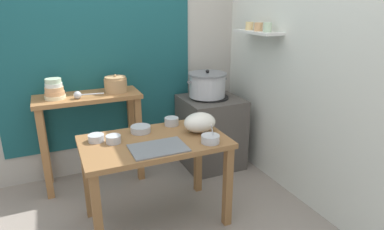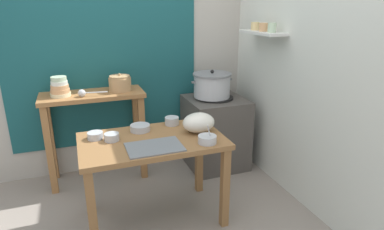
{
  "view_description": "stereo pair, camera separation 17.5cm",
  "coord_description": "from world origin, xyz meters",
  "px_view_note": "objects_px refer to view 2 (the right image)",
  "views": [
    {
      "loc": [
        -0.61,
        -2.27,
        1.71
      ],
      "look_at": [
        0.45,
        0.12,
        0.82
      ],
      "focal_mm": 30.75,
      "sensor_mm": 36.0,
      "label": 1
    },
    {
      "loc": [
        -0.45,
        -2.34,
        1.71
      ],
      "look_at": [
        0.45,
        0.12,
        0.82
      ],
      "focal_mm": 30.75,
      "sensor_mm": 36.0,
      "label": 2
    }
  ],
  "objects_px": {
    "clay_pot": "(120,83)",
    "prep_bowl_2": "(95,135)",
    "bowl_stack_enamel": "(60,88)",
    "prep_bowl_5": "(172,121)",
    "prep_table": "(153,152)",
    "back_shelf_table": "(94,115)",
    "prep_bowl_3": "(207,139)",
    "stove_block": "(215,132)",
    "prep_bowl_4": "(197,119)",
    "ladle": "(83,93)",
    "prep_bowl_0": "(112,137)",
    "plastic_bag": "(199,123)",
    "serving_tray": "(154,147)",
    "prep_bowl_1": "(140,128)",
    "steamer_pot": "(212,85)"
  },
  "relations": [
    {
      "from": "ladle",
      "to": "back_shelf_table",
      "type": "bearing_deg",
      "value": 51.08
    },
    {
      "from": "prep_bowl_3",
      "to": "prep_table",
      "type": "bearing_deg",
      "value": 148.74
    },
    {
      "from": "prep_table",
      "to": "prep_bowl_5",
      "type": "bearing_deg",
      "value": 46.35
    },
    {
      "from": "back_shelf_table",
      "to": "prep_bowl_3",
      "type": "xyz_separation_m",
      "value": [
        0.74,
        -1.09,
        0.07
      ]
    },
    {
      "from": "clay_pot",
      "to": "prep_bowl_2",
      "type": "distance_m",
      "value": 0.81
    },
    {
      "from": "prep_bowl_0",
      "to": "prep_bowl_2",
      "type": "relative_size",
      "value": 0.94
    },
    {
      "from": "prep_bowl_1",
      "to": "prep_bowl_5",
      "type": "xyz_separation_m",
      "value": [
        0.29,
        0.05,
        0.01
      ]
    },
    {
      "from": "ladle",
      "to": "prep_bowl_2",
      "type": "bearing_deg",
      "value": -85.85
    },
    {
      "from": "ladle",
      "to": "prep_bowl_2",
      "type": "height_order",
      "value": "ladle"
    },
    {
      "from": "ladle",
      "to": "steamer_pot",
      "type": "bearing_deg",
      "value": -0.23
    },
    {
      "from": "prep_bowl_5",
      "to": "serving_tray",
      "type": "bearing_deg",
      "value": -121.73
    },
    {
      "from": "prep_bowl_2",
      "to": "ladle",
      "type": "bearing_deg",
      "value": 94.15
    },
    {
      "from": "prep_table",
      "to": "prep_bowl_5",
      "type": "height_order",
      "value": "prep_bowl_5"
    },
    {
      "from": "prep_table",
      "to": "steamer_pot",
      "type": "relative_size",
      "value": 2.46
    },
    {
      "from": "clay_pot",
      "to": "prep_bowl_5",
      "type": "relative_size",
      "value": 1.78
    },
    {
      "from": "clay_pot",
      "to": "prep_bowl_0",
      "type": "height_order",
      "value": "clay_pot"
    },
    {
      "from": "prep_bowl_1",
      "to": "prep_bowl_5",
      "type": "height_order",
      "value": "prep_bowl_5"
    },
    {
      "from": "ladle",
      "to": "prep_bowl_4",
      "type": "height_order",
      "value": "ladle"
    },
    {
      "from": "clay_pot",
      "to": "prep_bowl_4",
      "type": "xyz_separation_m",
      "value": [
        0.56,
        -0.64,
        -0.22
      ]
    },
    {
      "from": "back_shelf_table",
      "to": "clay_pot",
      "type": "bearing_deg",
      "value": 0.0
    },
    {
      "from": "clay_pot",
      "to": "prep_bowl_2",
      "type": "xyz_separation_m",
      "value": [
        -0.31,
        -0.72,
        -0.22
      ]
    },
    {
      "from": "serving_tray",
      "to": "prep_bowl_5",
      "type": "bearing_deg",
      "value": 58.27
    },
    {
      "from": "prep_bowl_1",
      "to": "prep_bowl_2",
      "type": "xyz_separation_m",
      "value": [
        -0.36,
        -0.05,
        0.0
      ]
    },
    {
      "from": "prep_table",
      "to": "stove_block",
      "type": "relative_size",
      "value": 1.41
    },
    {
      "from": "back_shelf_table",
      "to": "prep_bowl_5",
      "type": "height_order",
      "value": "back_shelf_table"
    },
    {
      "from": "stove_block",
      "to": "serving_tray",
      "type": "distance_m",
      "value": 1.31
    },
    {
      "from": "ladle",
      "to": "prep_bowl_0",
      "type": "height_order",
      "value": "ladle"
    },
    {
      "from": "bowl_stack_enamel",
      "to": "plastic_bag",
      "type": "bearing_deg",
      "value": -39.03
    },
    {
      "from": "prep_table",
      "to": "prep_bowl_2",
      "type": "relative_size",
      "value": 9.21
    },
    {
      "from": "prep_bowl_2",
      "to": "bowl_stack_enamel",
      "type": "bearing_deg",
      "value": 108.71
    },
    {
      "from": "back_shelf_table",
      "to": "plastic_bag",
      "type": "bearing_deg",
      "value": -48.42
    },
    {
      "from": "steamer_pot",
      "to": "bowl_stack_enamel",
      "type": "bearing_deg",
      "value": 176.28
    },
    {
      "from": "stove_block",
      "to": "clay_pot",
      "type": "relative_size",
      "value": 3.65
    },
    {
      "from": "ladle",
      "to": "prep_bowl_3",
      "type": "xyz_separation_m",
      "value": [
        0.82,
        -0.98,
        -0.18
      ]
    },
    {
      "from": "back_shelf_table",
      "to": "prep_bowl_5",
      "type": "xyz_separation_m",
      "value": [
        0.6,
        -0.62,
        0.08
      ]
    },
    {
      "from": "prep_bowl_2",
      "to": "prep_bowl_5",
      "type": "distance_m",
      "value": 0.65
    },
    {
      "from": "prep_bowl_1",
      "to": "prep_table",
      "type": "bearing_deg",
      "value": -74.7
    },
    {
      "from": "ladle",
      "to": "plastic_bag",
      "type": "bearing_deg",
      "value": -41.64
    },
    {
      "from": "back_shelf_table",
      "to": "clay_pot",
      "type": "distance_m",
      "value": 0.4
    },
    {
      "from": "stove_block",
      "to": "prep_bowl_4",
      "type": "bearing_deg",
      "value": -128.48
    },
    {
      "from": "prep_bowl_2",
      "to": "prep_bowl_5",
      "type": "xyz_separation_m",
      "value": [
        0.64,
        0.1,
        0.01
      ]
    },
    {
      "from": "bowl_stack_enamel",
      "to": "prep_bowl_5",
      "type": "relative_size",
      "value": 1.53
    },
    {
      "from": "clay_pot",
      "to": "bowl_stack_enamel",
      "type": "bearing_deg",
      "value": -178.49
    },
    {
      "from": "steamer_pot",
      "to": "prep_bowl_1",
      "type": "xyz_separation_m",
      "value": [
        -0.88,
        -0.56,
        -0.16
      ]
    },
    {
      "from": "plastic_bag",
      "to": "prep_bowl_5",
      "type": "height_order",
      "value": "plastic_bag"
    },
    {
      "from": "back_shelf_table",
      "to": "prep_bowl_2",
      "type": "bearing_deg",
      "value": -93.24
    },
    {
      "from": "plastic_bag",
      "to": "prep_bowl_1",
      "type": "distance_m",
      "value": 0.48
    },
    {
      "from": "bowl_stack_enamel",
      "to": "ladle",
      "type": "bearing_deg",
      "value": -25.12
    },
    {
      "from": "prep_bowl_2",
      "to": "prep_bowl_3",
      "type": "height_order",
      "value": "prep_bowl_3"
    },
    {
      "from": "prep_bowl_0",
      "to": "prep_bowl_3",
      "type": "height_order",
      "value": "prep_bowl_3"
    }
  ]
}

